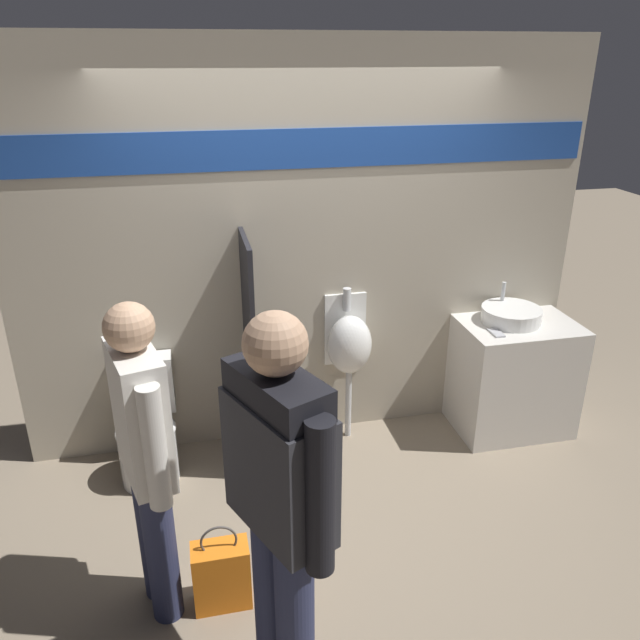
# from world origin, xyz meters

# --- Properties ---
(ground_plane) EXTENTS (16.00, 16.00, 0.00)m
(ground_plane) POSITION_xyz_m (0.00, 0.00, 0.00)
(ground_plane) COLOR gray
(display_wall) EXTENTS (3.84, 0.07, 2.70)m
(display_wall) POSITION_xyz_m (0.00, 0.60, 1.36)
(display_wall) COLOR #B2A893
(display_wall) RESTS_ON ground_plane
(sink_counter) EXTENTS (0.81, 0.56, 0.83)m
(sink_counter) POSITION_xyz_m (1.47, 0.29, 0.42)
(sink_counter) COLOR silver
(sink_counter) RESTS_ON ground_plane
(sink_basin) EXTENTS (0.42, 0.42, 0.24)m
(sink_basin) POSITION_xyz_m (1.42, 0.35, 0.89)
(sink_basin) COLOR white
(sink_basin) RESTS_ON sink_counter
(cell_phone) EXTENTS (0.07, 0.14, 0.01)m
(cell_phone) POSITION_xyz_m (1.22, 0.18, 0.84)
(cell_phone) COLOR #B7B7BC
(cell_phone) RESTS_ON sink_counter
(divider_near_counter) EXTENTS (0.03, 0.53, 1.57)m
(divider_near_counter) POSITION_xyz_m (-0.43, 0.30, 0.78)
(divider_near_counter) COLOR black
(divider_near_counter) RESTS_ON ground_plane
(urinal_near_counter) EXTENTS (0.31, 0.27, 1.11)m
(urinal_near_counter) POSITION_xyz_m (0.27, 0.44, 0.73)
(urinal_near_counter) COLOR silver
(urinal_near_counter) RESTS_ON ground_plane
(toilet) EXTENTS (0.38, 0.54, 0.91)m
(toilet) POSITION_xyz_m (-1.13, 0.29, 0.32)
(toilet) COLOR white
(toilet) RESTS_ON ground_plane
(person_in_vest) EXTENTS (0.40, 0.58, 1.78)m
(person_in_vest) POSITION_xyz_m (-0.50, -1.38, 1.03)
(person_in_vest) COLOR #282D4C
(person_in_vest) RESTS_ON ground_plane
(person_with_lanyard) EXTENTS (0.29, 0.56, 1.64)m
(person_with_lanyard) POSITION_xyz_m (-1.03, -0.83, 0.91)
(person_with_lanyard) COLOR #282D4C
(person_with_lanyard) RESTS_ON ground_plane
(shopping_bag) EXTENTS (0.28, 0.16, 0.49)m
(shopping_bag) POSITION_xyz_m (-0.74, -0.90, 0.18)
(shopping_bag) COLOR orange
(shopping_bag) RESTS_ON ground_plane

